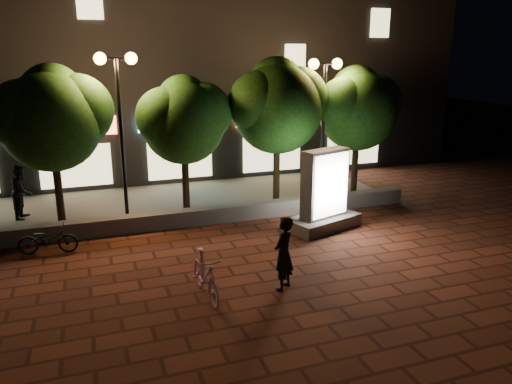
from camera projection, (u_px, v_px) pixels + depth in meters
name	position (u px, v px, depth m)	size (l,w,h in m)	color
ground	(212.00, 279.00, 11.78)	(80.00, 80.00, 0.00)	#5C2B1D
retaining_wall	(180.00, 218.00, 15.35)	(16.00, 0.45, 0.50)	#5E5C58
sidewalk	(167.00, 203.00, 17.67)	(16.00, 5.00, 0.08)	#5E5C58
building_block	(137.00, 59.00, 22.21)	(28.00, 8.12, 11.30)	black
tree_left	(52.00, 115.00, 14.70)	(3.60, 3.00, 4.89)	black
tree_mid	(184.00, 117.00, 16.04)	(3.24, 2.70, 4.50)	black
tree_right	(278.00, 103.00, 17.00)	(3.72, 3.10, 5.07)	black
tree_far_right	(358.00, 106.00, 18.08)	(3.48, 2.90, 4.76)	black
street_lamp_left	(118.00, 94.00, 14.93)	(1.26, 0.36, 5.18)	black
street_lamp_right	(324.00, 93.00, 17.20)	(1.26, 0.36, 4.98)	black
ad_kiosk	(324.00, 197.00, 14.97)	(2.53, 1.80, 2.47)	#5E5C58
scooter_pink	(206.00, 275.00, 10.76)	(0.49, 1.75, 1.05)	pink
rider	(284.00, 253.00, 11.07)	(0.64, 0.42, 1.74)	black
scooter_parked	(48.00, 239.00, 13.19)	(0.54, 1.55, 0.82)	black
pedestrian	(22.00, 191.00, 15.70)	(0.86, 0.67, 1.78)	black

